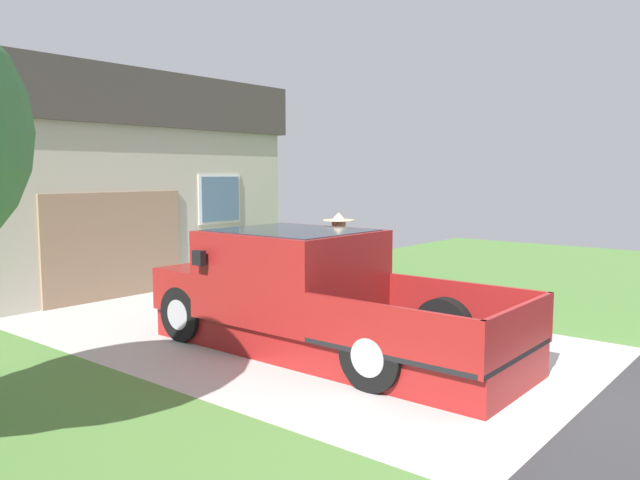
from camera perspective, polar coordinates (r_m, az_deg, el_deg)
The scene contains 5 objects.
pickup_truck at distance 8.74m, azimuth -1.56°, elevation -5.02°, with size 2.07×5.27×1.64m.
person_with_hat at distance 9.93m, azimuth 1.71°, elevation -2.09°, with size 0.53×0.50×1.82m.
handbag at distance 9.93m, azimuth 3.46°, elevation -7.24°, with size 0.39×0.16×0.46m.
house_with_garage at distance 15.33m, azimuth -23.67°, elevation 5.03°, with size 9.27×6.08×4.49m.
wheeled_trash_bin at distance 14.10m, azimuth -3.23°, elevation -1.33°, with size 0.60×0.72×1.12m.
Camera 1 is at (-6.84, -1.84, 2.43)m, focal length 35.13 mm.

